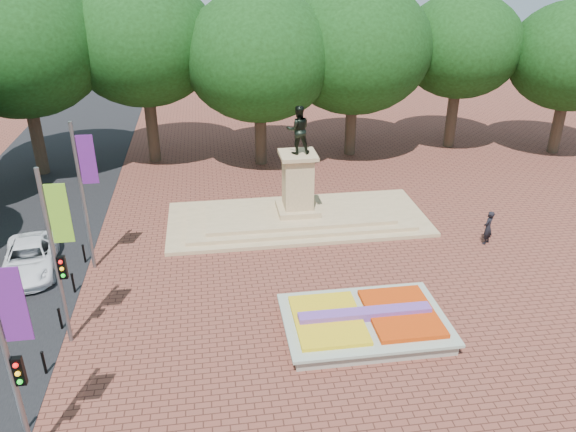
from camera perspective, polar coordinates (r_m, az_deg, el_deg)
The scene contains 8 objects.
ground at distance 23.93m, azimuth 4.10°, elevation -8.81°, with size 90.00×90.00×0.00m, color brown.
flower_bed at distance 22.36m, azimuth 7.85°, elevation -10.60°, with size 6.30×4.30×0.91m.
monument at distance 30.36m, azimuth 0.98°, elevation 1.01°, with size 14.00×6.00×6.40m.
tree_row_back at distance 38.49m, azimuth 2.10°, elevation 15.31°, with size 44.80×8.80×10.43m.
banner_poles at distance 21.08m, azimuth -22.60°, elevation -3.70°, with size 0.88×11.17×7.00m.
bollard_row at distance 22.81m, azimuth -22.83°, elevation -11.39°, with size 0.12×13.12×0.98m.
van at distance 28.30m, azimuth -24.79°, elevation -3.95°, with size 2.23×4.83×1.34m, color white.
pedestrian at distance 29.75m, azimuth 19.65°, elevation -1.12°, with size 0.64×0.42×1.77m, color black.
Camera 1 is at (-4.56, -19.26, 13.46)m, focal length 35.00 mm.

